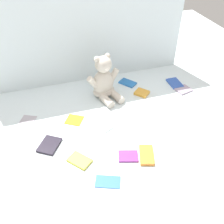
{
  "coord_description": "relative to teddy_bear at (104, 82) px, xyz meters",
  "views": [
    {
      "loc": [
        -0.34,
        -1.21,
        1.06
      ],
      "look_at": [
        0.02,
        -0.1,
        0.1
      ],
      "focal_mm": 41.45,
      "sensor_mm": 36.0,
      "label": 1
    }
  ],
  "objects": [
    {
      "name": "book_case_11",
      "position": [
        -0.04,
        -0.58,
        -0.11
      ],
      "size": [
        0.12,
        0.1,
        0.01
      ],
      "primitive_type": "cube",
      "rotation": [
        0.0,
        0.0,
        4.41
      ],
      "color": "#85318C",
      "rests_on": "ground_plane"
    },
    {
      "name": "book_case_5",
      "position": [
        0.25,
        -0.07,
        -0.1
      ],
      "size": [
        0.12,
        0.12,
        0.02
      ],
      "primitive_type": "cube",
      "rotation": [
        0.0,
        0.0,
        0.72
      ],
      "color": "gold",
      "rests_on": "ground_plane"
    },
    {
      "name": "book_case_8",
      "position": [
        0.56,
        -0.12,
        -0.11
      ],
      "size": [
        0.12,
        0.11,
        0.01
      ],
      "primitive_type": "cube",
      "rotation": [
        0.0,
        0.0,
        1.8
      ],
      "color": "#A18FA5",
      "rests_on": "ground_plane"
    },
    {
      "name": "book_case_9",
      "position": [
        0.21,
        0.09,
        -0.11
      ],
      "size": [
        0.13,
        0.14,
        0.01
      ],
      "primitive_type": "cube",
      "rotation": [
        0.0,
        0.0,
        0.65
      ],
      "color": "#2162B0",
      "rests_on": "ground_plane"
    },
    {
      "name": "backdrop_drape",
      "position": [
        -0.06,
        0.25,
        0.24
      ],
      "size": [
        1.46,
        0.03,
        0.72
      ],
      "primitive_type": "cube",
      "color": "silver",
      "rests_on": "ground_plane"
    },
    {
      "name": "book_case_4",
      "position": [
        -0.25,
        -0.2,
        -0.11
      ],
      "size": [
        0.13,
        0.13,
        0.01
      ],
      "primitive_type": "cube",
      "rotation": [
        0.0,
        0.0,
        4.15
      ],
      "color": "orange",
      "rests_on": "ground_plane"
    },
    {
      "name": "book_case_3",
      "position": [
        -0.29,
        -0.53,
        -0.11
      ],
      "size": [
        0.13,
        0.14,
        0.01
      ],
      "primitive_type": "cube",
      "rotation": [
        0.0,
        0.0,
        0.69
      ],
      "color": "#D7D640",
      "rests_on": "ground_plane"
    },
    {
      "name": "book_case_6",
      "position": [
        0.54,
        -0.02,
        -0.11
      ],
      "size": [
        0.09,
        0.13,
        0.01
      ],
      "primitive_type": "cube",
      "rotation": [
        0.0,
        0.0,
        3.13
      ],
      "color": "#2C50AC",
      "rests_on": "ground_plane"
    },
    {
      "name": "book_case_1",
      "position": [
        -0.43,
        -0.37,
        -0.11
      ],
      "size": [
        0.15,
        0.16,
        0.01
      ],
      "primitive_type": "cube",
      "rotation": [
        0.0,
        0.0,
        5.69
      ],
      "color": "black",
      "rests_on": "ground_plane"
    },
    {
      "name": "teddy_bear",
      "position": [
        0.0,
        0.0,
        0.0
      ],
      "size": [
        0.25,
        0.25,
        0.3
      ],
      "rotation": [
        0.0,
        0.0,
        0.29
      ],
      "color": "beige",
      "rests_on": "ground_plane"
    },
    {
      "name": "book_case_2",
      "position": [
        0.06,
        -0.6,
        -0.1
      ],
      "size": [
        0.11,
        0.15,
        0.02
      ],
      "primitive_type": "cube",
      "rotation": [
        0.0,
        0.0,
        5.95
      ],
      "color": "orange",
      "rests_on": "ground_plane"
    },
    {
      "name": "book_case_7",
      "position": [
        -0.54,
        -0.13,
        -0.11
      ],
      "size": [
        0.13,
        0.14,
        0.01
      ],
      "primitive_type": "cube",
      "rotation": [
        0.0,
        0.0,
        2.68
      ],
      "color": "#A199A4",
      "rests_on": "ground_plane"
    },
    {
      "name": "book_case_10",
      "position": [
        -0.19,
        -0.69,
        -0.11
      ],
      "size": [
        0.14,
        0.11,
        0.01
      ],
      "primitive_type": "cube",
      "rotation": [
        0.0,
        0.0,
        4.33
      ],
      "color": "#3168AE",
      "rests_on": "ground_plane"
    },
    {
      "name": "book_case_0",
      "position": [
        -0.11,
        -0.32,
        -0.11
      ],
      "size": [
        0.13,
        0.13,
        0.01
      ],
      "primitive_type": "cube",
      "rotation": [
        0.0,
        0.0,
        3.6
      ],
      "color": "#8D9D9B",
      "rests_on": "ground_plane"
    },
    {
      "name": "ground_plane",
      "position": [
        -0.06,
        -0.21,
        -0.11
      ],
      "size": [
        3.2,
        3.2,
        0.0
      ],
      "primitive_type": "plane",
      "color": "silver"
    }
  ]
}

